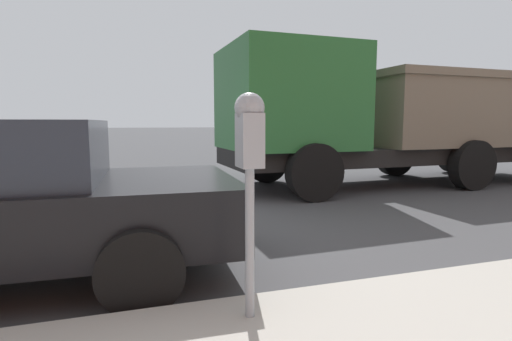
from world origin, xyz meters
name	(u,v)px	position (x,y,z in m)	size (l,w,h in m)	color
ground_plane	(123,240)	(0.00, 0.00, 0.00)	(220.00, 220.00, 0.00)	#424244
parking_meter	(250,148)	(-2.52, -0.84, 1.24)	(0.21, 0.19, 1.46)	gray
dump_truck	(400,116)	(2.77, -5.99, 1.54)	(2.96, 8.30, 2.88)	black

